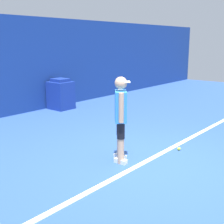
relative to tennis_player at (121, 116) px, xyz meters
The scene contains 5 objects.
ground_plane 1.04m from the tennis_player, 66.32° to the right, with size 24.00×24.00×0.00m, color #2D5193.
court_baseline 0.97m from the tennis_player, 59.62° to the right, with size 21.60×0.10×0.01m.
tennis_player is the anchor object (origin of this frame).
tennis_ball 1.55m from the tennis_player, 25.99° to the right, with size 0.07×0.07×0.07m.
covered_chair 4.86m from the tennis_player, 61.27° to the left, with size 0.64×0.70×0.98m.
Camera 1 is at (-4.51, -2.77, 2.16)m, focal length 50.00 mm.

